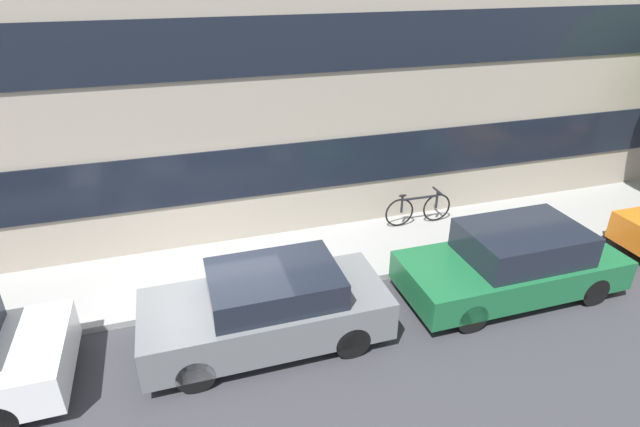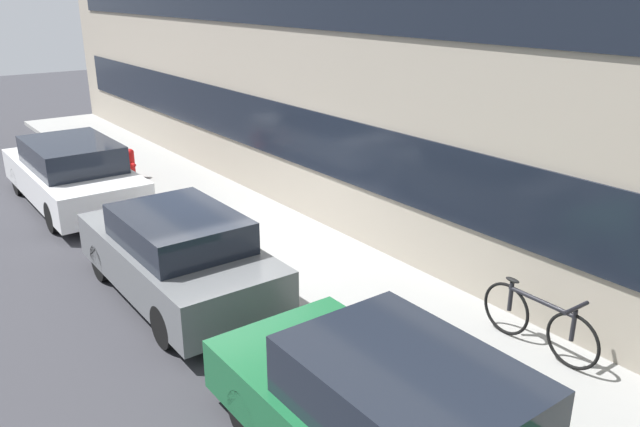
% 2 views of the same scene
% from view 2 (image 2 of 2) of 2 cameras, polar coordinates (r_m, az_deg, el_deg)
% --- Properties ---
extents(ground_plane, '(56.00, 56.00, 0.00)m').
position_cam_2_polar(ground_plane, '(10.49, -8.73, -4.66)').
color(ground_plane, '#333338').
extents(sidewalk_strip, '(28.00, 2.27, 0.12)m').
position_cam_2_polar(sidewalk_strip, '(10.98, -3.54, -2.95)').
color(sidewalk_strip, gray).
rests_on(sidewalk_strip, ground_plane).
extents(rowhouse_facade, '(28.00, 1.02, 7.64)m').
position_cam_2_polar(rowhouse_facade, '(11.07, 3.19, 17.34)').
color(rowhouse_facade, gray).
rests_on(rowhouse_facade, ground_plane).
extents(parked_car_white, '(4.57, 1.77, 1.40)m').
position_cam_2_polar(parked_car_white, '(14.00, -21.70, 3.44)').
color(parked_car_white, silver).
rests_on(parked_car_white, ground_plane).
extents(parked_car_grey, '(3.91, 1.64, 1.35)m').
position_cam_2_polar(parked_car_grey, '(9.32, -12.90, -3.68)').
color(parked_car_grey, slate).
rests_on(parked_car_grey, ground_plane).
extents(parked_car_green, '(4.11, 1.71, 1.36)m').
position_cam_2_polar(parked_car_green, '(5.91, 7.01, -18.46)').
color(parked_car_green, '#195B33').
rests_on(parked_car_green, ground_plane).
extents(fire_hydrant, '(0.48, 0.27, 0.70)m').
position_cam_2_polar(fire_hydrant, '(15.25, -16.91, 4.42)').
color(fire_hydrant, red).
rests_on(fire_hydrant, sidewalk_strip).
extents(bicycle, '(1.65, 0.44, 0.80)m').
position_cam_2_polar(bicycle, '(8.12, 19.34, -9.24)').
color(bicycle, black).
rests_on(bicycle, sidewalk_strip).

